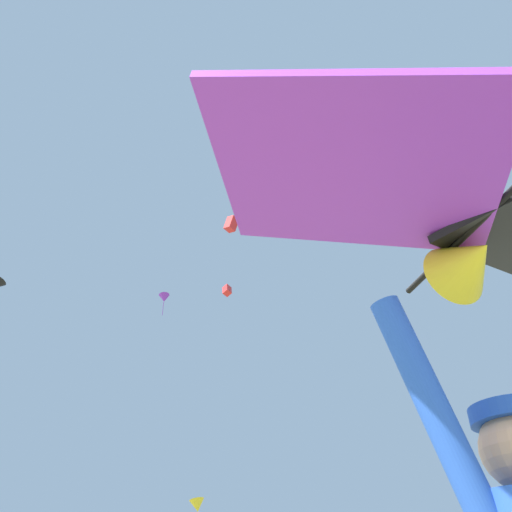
{
  "coord_description": "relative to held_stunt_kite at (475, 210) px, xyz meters",
  "views": [
    {
      "loc": [
        -0.84,
        -1.08,
        1.13
      ],
      "look_at": [
        0.39,
        2.15,
        3.48
      ],
      "focal_mm": 36.33,
      "sensor_mm": 36.0,
      "label": 1
    }
  ],
  "objects": [
    {
      "name": "distant_kite_red_low_left",
      "position": [
        5.92,
        21.78,
        17.31
      ],
      "size": [
        0.87,
        0.83,
        0.99
      ],
      "color": "red"
    },
    {
      "name": "distant_kite_yellow_high_right",
      "position": [
        5.88,
        25.6,
        2.89
      ],
      "size": [
        0.93,
        0.91,
        1.7
      ],
      "color": "yellow"
    },
    {
      "name": "held_stunt_kite",
      "position": [
        0.0,
        0.0,
        0.0
      ],
      "size": [
        2.09,
        1.19,
        0.43
      ],
      "color": "black"
    },
    {
      "name": "distant_kite_red_mid_right",
      "position": [
        7.26,
        26.48,
        15.68
      ],
      "size": [
        0.63,
        0.81,
        0.88
      ],
      "color": "red"
    },
    {
      "name": "distant_kite_purple_high_left",
      "position": [
        3.87,
        29.96,
        16.26
      ],
      "size": [
        1.0,
        1.01,
        1.65
      ],
      "color": "purple"
    }
  ]
}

